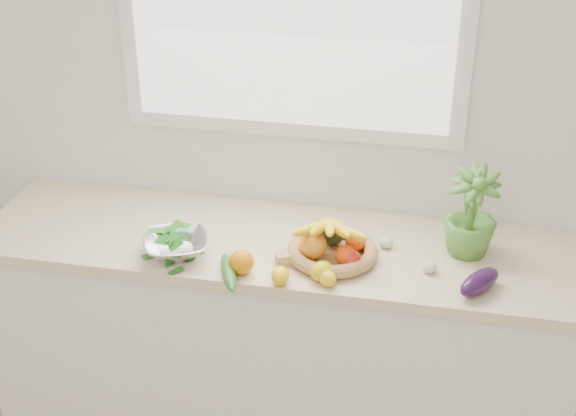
% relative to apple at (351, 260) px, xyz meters
% --- Properties ---
extents(back_wall, '(4.50, 0.02, 2.70)m').
position_rel_apple_xyz_m(back_wall, '(-0.30, 0.44, 0.41)').
color(back_wall, white).
rests_on(back_wall, ground).
extents(counter_cabinet, '(2.20, 0.58, 0.86)m').
position_rel_apple_xyz_m(counter_cabinet, '(-0.30, 0.14, -0.51)').
color(counter_cabinet, silver).
rests_on(counter_cabinet, ground).
extents(countertop, '(2.24, 0.62, 0.04)m').
position_rel_apple_xyz_m(countertop, '(-0.30, 0.14, -0.06)').
color(countertop, beige).
rests_on(countertop, counter_cabinet).
extents(orange_loose, '(0.10, 0.10, 0.09)m').
position_rel_apple_xyz_m(orange_loose, '(-0.37, -0.10, 0.01)').
color(orange_loose, orange).
rests_on(orange_loose, countertop).
extents(lemon_a, '(0.07, 0.09, 0.06)m').
position_rel_apple_xyz_m(lemon_a, '(-0.22, -0.14, -0.01)').
color(lemon_a, yellow).
rests_on(lemon_a, countertop).
extents(lemon_b, '(0.10, 0.11, 0.07)m').
position_rel_apple_xyz_m(lemon_b, '(-0.09, -0.08, -0.00)').
color(lemon_b, gold).
rests_on(lemon_b, countertop).
extents(lemon_c, '(0.09, 0.09, 0.06)m').
position_rel_apple_xyz_m(lemon_c, '(-0.06, -0.11, -0.01)').
color(lemon_c, yellow).
rests_on(lemon_c, countertop).
extents(apple, '(0.09, 0.09, 0.08)m').
position_rel_apple_xyz_m(apple, '(0.00, 0.00, 0.00)').
color(apple, '#B71E0E').
rests_on(apple, countertop).
extents(ginger, '(0.13, 0.09, 0.04)m').
position_rel_apple_xyz_m(ginger, '(-0.21, 0.01, -0.02)').
color(ginger, tan).
rests_on(ginger, countertop).
extents(garlic_a, '(0.05, 0.05, 0.04)m').
position_rel_apple_xyz_m(garlic_a, '(-0.20, 0.02, -0.02)').
color(garlic_a, silver).
rests_on(garlic_a, countertop).
extents(garlic_b, '(0.06, 0.06, 0.04)m').
position_rel_apple_xyz_m(garlic_b, '(0.11, 0.17, -0.02)').
color(garlic_b, silver).
rests_on(garlic_b, countertop).
extents(garlic_c, '(0.06, 0.06, 0.04)m').
position_rel_apple_xyz_m(garlic_c, '(0.27, 0.04, -0.02)').
color(garlic_c, beige).
rests_on(garlic_c, countertop).
extents(eggplant, '(0.17, 0.20, 0.08)m').
position_rel_apple_xyz_m(eggplant, '(0.44, -0.05, 0.00)').
color(eggplant, '#2A0E34').
rests_on(eggplant, countertop).
extents(cucumber, '(0.13, 0.24, 0.04)m').
position_rel_apple_xyz_m(cucumber, '(-0.40, -0.14, -0.02)').
color(cucumber, '#235D1B').
rests_on(cucumber, countertop).
extents(radish, '(0.04, 0.04, 0.03)m').
position_rel_apple_xyz_m(radish, '(-0.59, -0.06, -0.02)').
color(radish, '#B71640').
rests_on(radish, countertop).
extents(potted_herb, '(0.21, 0.21, 0.34)m').
position_rel_apple_xyz_m(potted_herb, '(0.40, 0.20, 0.13)').
color(potted_herb, '#4E8A32').
rests_on(potted_herb, countertop).
extents(fruit_basket, '(0.37, 0.37, 0.18)m').
position_rel_apple_xyz_m(fruit_basket, '(-0.08, 0.06, 0.01)').
color(fruit_basket, tan).
rests_on(fruit_basket, countertop).
extents(colander_with_spinach, '(0.30, 0.30, 0.12)m').
position_rel_apple_xyz_m(colander_with_spinach, '(-0.62, -0.04, 0.02)').
color(colander_with_spinach, silver).
rests_on(colander_with_spinach, countertop).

